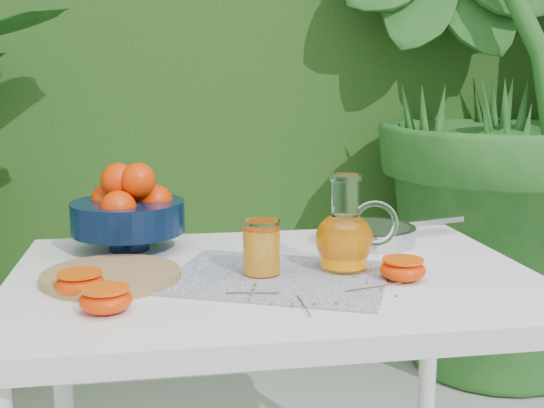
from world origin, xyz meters
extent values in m
cube|color=#1F4C15|center=(0.00, 2.20, 1.25)|extent=(8.00, 1.20, 2.50)
imported|color=#205E21|center=(1.11, 1.26, 1.08)|extent=(3.05, 3.05, 2.16)
cube|color=white|center=(0.14, 0.06, 0.73)|extent=(1.00, 0.70, 0.04)
cylinder|color=white|center=(-0.31, 0.36, 0.35)|extent=(0.04, 0.04, 0.71)
cylinder|color=white|center=(0.59, 0.36, 0.35)|extent=(0.04, 0.04, 0.71)
cube|color=#0D1C4C|center=(0.14, 0.02, 0.75)|extent=(0.49, 0.44, 0.00)
cylinder|color=#AD7F4E|center=(-0.17, 0.06, 0.76)|extent=(0.33, 0.33, 0.02)
cylinder|color=black|center=(-0.14, 0.29, 0.77)|extent=(0.11, 0.11, 0.04)
cylinder|color=black|center=(-0.14, 0.29, 0.82)|extent=(0.30, 0.30, 0.07)
sphere|color=#FF2D02|center=(-0.19, 0.33, 0.85)|extent=(0.09, 0.09, 0.08)
sphere|color=#FF2D02|center=(-0.08, 0.30, 0.85)|extent=(0.09, 0.09, 0.08)
sphere|color=#FF2D02|center=(-0.16, 0.23, 0.85)|extent=(0.09, 0.09, 0.08)
sphere|color=#FF2D02|center=(-0.13, 0.35, 0.85)|extent=(0.09, 0.09, 0.08)
sphere|color=#FF2D02|center=(-0.16, 0.30, 0.90)|extent=(0.10, 0.10, 0.08)
sphere|color=#FF2D02|center=(-0.12, 0.27, 0.91)|extent=(0.09, 0.09, 0.07)
cylinder|color=white|center=(0.27, 0.05, 0.76)|extent=(0.11, 0.11, 0.01)
ellipsoid|color=white|center=(0.27, 0.05, 0.81)|extent=(0.14, 0.14, 0.11)
cylinder|color=white|center=(0.27, 0.05, 0.89)|extent=(0.07, 0.07, 0.07)
cylinder|color=white|center=(0.27, 0.05, 0.93)|extent=(0.08, 0.08, 0.01)
torus|color=white|center=(0.33, 0.03, 0.85)|extent=(0.09, 0.04, 0.09)
cylinder|color=#D26E04|center=(0.27, 0.05, 0.80)|extent=(0.12, 0.12, 0.08)
cylinder|color=white|center=(0.11, 0.04, 0.81)|extent=(0.08, 0.08, 0.10)
cylinder|color=orange|center=(0.11, 0.04, 0.80)|extent=(0.07, 0.07, 0.08)
cylinder|color=#FF4F07|center=(0.11, 0.04, 0.84)|extent=(0.06, 0.06, 0.00)
cylinder|color=#B3B3B7|center=(0.39, 0.26, 0.77)|extent=(0.26, 0.26, 0.04)
cylinder|color=white|center=(0.39, 0.26, 0.79)|extent=(0.23, 0.23, 0.01)
cube|color=#B3B3B7|center=(0.57, 0.31, 0.78)|extent=(0.16, 0.06, 0.01)
ellipsoid|color=#FF2D02|center=(-0.16, -0.11, 0.77)|extent=(0.11, 0.11, 0.04)
cylinder|color=#FF4F07|center=(-0.16, -0.11, 0.79)|extent=(0.10, 0.10, 0.00)
ellipsoid|color=#FF2D02|center=(-0.21, -0.02, 0.77)|extent=(0.11, 0.11, 0.04)
cylinder|color=#FF4F07|center=(-0.21, -0.02, 0.79)|extent=(0.10, 0.10, 0.00)
ellipsoid|color=#FF2D02|center=(0.37, -0.03, 0.77)|extent=(0.11, 0.11, 0.04)
cylinder|color=#FF4F07|center=(0.37, -0.03, 0.79)|extent=(0.10, 0.10, 0.00)
cylinder|color=brown|center=(0.15, -0.15, 0.76)|extent=(0.00, 0.10, 0.00)
sphere|color=#4B6D39|center=(0.10, -0.14, 0.76)|extent=(0.01, 0.01, 0.01)
sphere|color=#4B6D39|center=(0.13, -0.15, 0.76)|extent=(0.01, 0.01, 0.01)
sphere|color=#4B6D39|center=(0.17, -0.15, 0.76)|extent=(0.01, 0.01, 0.01)
sphere|color=#4B6D39|center=(0.21, -0.15, 0.76)|extent=(0.01, 0.01, 0.01)
cylinder|color=brown|center=(0.30, -0.07, 0.76)|extent=(0.12, 0.03, 0.00)
sphere|color=#4B6D39|center=(0.28, -0.01, 0.76)|extent=(0.01, 0.01, 0.01)
sphere|color=#4B6D39|center=(0.29, -0.05, 0.76)|extent=(0.01, 0.01, 0.01)
sphere|color=#4B6D39|center=(0.30, -0.09, 0.76)|extent=(0.01, 0.01, 0.01)
sphere|color=#4B6D39|center=(0.31, -0.14, 0.76)|extent=(0.01, 0.01, 0.01)
cylinder|color=brown|center=(0.08, -0.07, 0.76)|extent=(0.09, 0.02, 0.00)
sphere|color=#4B6D39|center=(0.07, -0.11, 0.76)|extent=(0.01, 0.01, 0.01)
sphere|color=#4B6D39|center=(0.07, -0.08, 0.76)|extent=(0.01, 0.01, 0.01)
sphere|color=#4B6D39|center=(0.08, -0.06, 0.76)|extent=(0.01, 0.01, 0.01)
sphere|color=#4B6D39|center=(0.09, -0.03, 0.76)|extent=(0.01, 0.01, 0.01)
camera|label=1|loc=(-0.07, -1.18, 1.12)|focal=45.00mm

